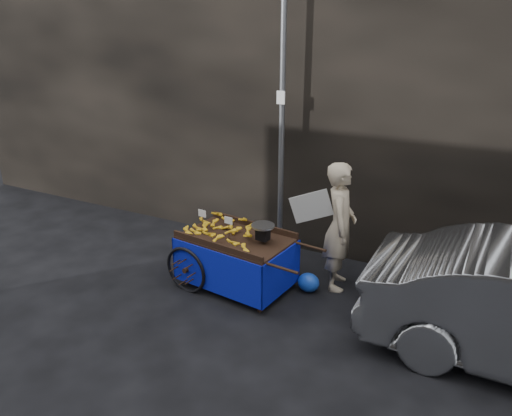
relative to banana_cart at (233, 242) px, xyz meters
The scene contains 6 objects.
ground 0.69m from the banana_cart, 140.75° to the right, with size 80.00×80.00×0.00m, color black.
building_wall 3.09m from the banana_cart, 84.51° to the left, with size 13.50×2.00×5.00m.
street_pole 1.79m from the banana_cart, 82.95° to the left, with size 0.12×0.10×4.00m.
banana_cart is the anchor object (origin of this frame).
vendor 1.42m from the banana_cart, 27.42° to the left, with size 0.89×0.73×1.74m.
plastic_bag 1.14m from the banana_cart, 17.58° to the left, with size 0.30×0.24×0.27m, color blue.
Camera 1 is at (3.17, -5.07, 3.47)m, focal length 35.00 mm.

